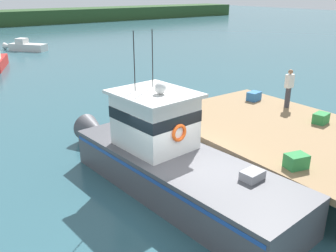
# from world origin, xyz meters

# --- Properties ---
(ground_plane) EXTENTS (200.00, 200.00, 0.00)m
(ground_plane) POSITION_xyz_m (0.00, 0.00, 0.00)
(ground_plane) COLOR #2D5660
(dock) EXTENTS (6.00, 9.00, 1.20)m
(dock) POSITION_xyz_m (4.80, 0.00, 1.07)
(dock) COLOR #4C3D2D
(dock) RESTS_ON ground
(main_fishing_boat) EXTENTS (3.23, 9.92, 4.80)m
(main_fishing_boat) POSITION_xyz_m (0.15, 0.75, 1.01)
(main_fishing_boat) COLOR #4C4C51
(main_fishing_boat) RESTS_ON ground
(crate_single_by_cleat) EXTENTS (0.69, 0.58, 0.41)m
(crate_single_by_cleat) POSITION_xyz_m (2.47, -2.20, 1.40)
(crate_single_by_cleat) COLOR #2D8442
(crate_single_by_cleat) RESTS_ON dock
(crate_single_far) EXTENTS (0.67, 0.54, 0.39)m
(crate_single_far) POSITION_xyz_m (6.34, -0.50, 1.39)
(crate_single_far) COLOR #2D8442
(crate_single_far) RESTS_ON dock
(crate_stack_near_edge) EXTENTS (0.67, 0.54, 0.39)m
(crate_stack_near_edge) POSITION_xyz_m (6.59, 3.00, 1.39)
(crate_stack_near_edge) COLOR #3370B2
(crate_stack_near_edge) RESTS_ON dock
(bait_bucket) EXTENTS (0.32, 0.32, 0.34)m
(bait_bucket) POSITION_xyz_m (3.65, 3.84, 1.37)
(bait_bucket) COLOR yellow
(bait_bucket) RESTS_ON dock
(deckhand_by_the_boat) EXTENTS (0.36, 0.22, 1.63)m
(deckhand_by_the_boat) POSITION_xyz_m (6.95, 1.48, 2.06)
(deckhand_by_the_boat) COLOR #383842
(deckhand_by_the_boat) RESTS_ON dock
(moored_boat_near_channel) EXTENTS (3.68, 4.41, 1.23)m
(moored_boat_near_channel) POSITION_xyz_m (4.47, 31.50, 0.42)
(moored_boat_near_channel) COLOR silver
(moored_boat_near_channel) RESTS_ON ground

